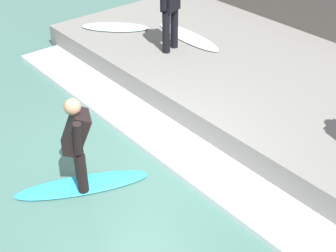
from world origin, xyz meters
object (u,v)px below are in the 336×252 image
Objects in this scene: surfer_waiting_near at (170,6)px; surfboard_waiting_near at (188,36)px; surfboard_riding at (83,185)px; surfer_riding at (77,139)px; surfboard_spare at (115,27)px.

surfer_waiting_near is 1.21m from surfboard_waiting_near.
surfboard_riding is 0.86m from surfer_riding.
surfboard_waiting_near is at bearing 28.50° from surfer_riding.
surfer_waiting_near is 0.85× the size of surfboard_waiting_near.
surfboard_waiting_near is (0.72, 0.22, -0.95)m from surfer_waiting_near.
surfboard_riding is 1.37× the size of surfer_riding.
surfer_waiting_near reaches higher than surfboard_waiting_near.
surfer_riding reaches higher than surfboard_riding.
surfer_riding is at bearing -130.63° from surfboard_spare.
surfboard_riding is at bearing -130.63° from surfboard_spare.
surfer_riding is 5.09m from surfboard_spare.
surfboard_waiting_near is 1.31× the size of surfboard_spare.
surfboard_spare is (3.31, 3.86, 0.53)m from surfboard_riding.
surfboard_riding is 5.11m from surfboard_spare.
surfer_riding is at bearing -151.50° from surfboard_waiting_near.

